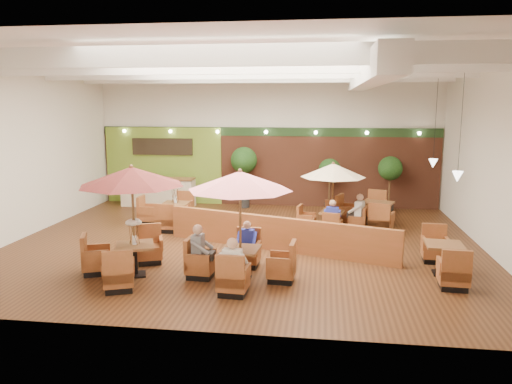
% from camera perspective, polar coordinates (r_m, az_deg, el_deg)
% --- Properties ---
extents(room, '(14.04, 14.00, 5.52)m').
position_cam_1_polar(room, '(15.79, 0.17, 8.08)').
color(room, '#381E0F').
rests_on(room, ground).
extents(service_counter, '(3.00, 0.75, 1.18)m').
position_cam_1_polar(service_counter, '(20.97, -11.10, -0.01)').
color(service_counter, beige).
rests_on(service_counter, ground).
extents(booth_divider, '(6.79, 2.45, 0.98)m').
position_cam_1_polar(booth_divider, '(14.37, 2.38, -4.78)').
color(booth_divider, brown).
rests_on(booth_divider, ground).
extents(table_0, '(2.70, 2.86, 2.75)m').
position_cam_1_polar(table_0, '(12.32, -14.23, -0.59)').
color(table_0, brown).
rests_on(table_0, ground).
extents(table_1, '(2.65, 2.65, 2.69)m').
position_cam_1_polar(table_1, '(11.69, -1.82, -1.51)').
color(table_1, brown).
rests_on(table_1, ground).
extents(table_2, '(2.33, 2.33, 2.32)m').
position_cam_1_polar(table_2, '(16.51, 8.77, 0.96)').
color(table_2, brown).
rests_on(table_2, ground).
extents(table_3, '(1.75, 2.62, 1.56)m').
position_cam_1_polar(table_3, '(17.70, -9.97, -2.22)').
color(table_3, brown).
rests_on(table_3, ground).
extents(table_4, '(0.94, 2.66, 0.99)m').
position_cam_1_polar(table_4, '(13.25, 20.63, -7.23)').
color(table_4, brown).
rests_on(table_4, ground).
extents(table_5, '(2.10, 2.98, 1.05)m').
position_cam_1_polar(table_5, '(17.73, 12.76, -2.51)').
color(table_5, brown).
rests_on(table_5, ground).
extents(topiary_0, '(1.06, 1.06, 2.47)m').
position_cam_1_polar(topiary_0, '(20.12, -1.39, 3.38)').
color(topiary_0, black).
rests_on(topiary_0, ground).
extents(topiary_1, '(0.88, 0.88, 2.05)m').
position_cam_1_polar(topiary_1, '(19.91, 8.42, 2.30)').
color(topiary_1, black).
rests_on(topiary_1, ground).
extents(topiary_2, '(0.94, 0.94, 2.17)m').
position_cam_1_polar(topiary_2, '(20.06, 15.09, 2.38)').
color(topiary_2, black).
rests_on(topiary_2, ground).
extents(diner_0, '(0.42, 0.34, 0.85)m').
position_cam_1_polar(diner_0, '(11.02, -2.64, -7.86)').
color(diner_0, white).
rests_on(diner_0, ground).
extents(diner_1, '(0.36, 0.29, 0.74)m').
position_cam_1_polar(diner_1, '(12.89, -1.06, -5.39)').
color(diner_1, '#2631A7').
rests_on(diner_1, ground).
extents(diner_2, '(0.33, 0.42, 0.86)m').
position_cam_1_polar(diner_2, '(12.14, -6.40, -6.20)').
color(diner_2, slate).
rests_on(diner_2, ground).
extents(diner_3, '(0.39, 0.33, 0.76)m').
position_cam_1_polar(diner_3, '(15.84, 8.74, -2.56)').
color(diner_3, '#2631A7').
rests_on(diner_3, ground).
extents(diner_4, '(0.42, 0.45, 0.82)m').
position_cam_1_polar(diner_4, '(16.70, 11.59, -1.92)').
color(diner_4, white).
rests_on(diner_4, ground).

